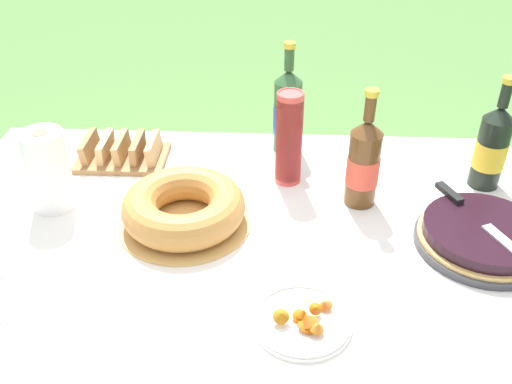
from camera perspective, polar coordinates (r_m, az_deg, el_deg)
The scene contains 12 objects.
garden_table at distance 1.47m, azimuth -1.22°, elevation -5.72°, with size 1.59×0.99×0.69m.
tablecloth at distance 1.44m, azimuth -1.25°, elevation -4.12°, with size 1.60×1.00×0.10m.
berry_tart at distance 1.46m, azimuth 21.74°, elevation -4.16°, with size 0.32×0.32×0.06m.
serving_knife at distance 1.46m, azimuth 21.31°, elevation -2.41°, with size 0.17×0.35×0.01m.
bundt_cake at distance 1.43m, azimuth -7.24°, elevation -1.58°, with size 0.34×0.34×0.10m.
cup_stack at distance 1.55m, azimuth 3.32°, elevation 5.35°, with size 0.07×0.07×0.27m.
cider_bottle_green at distance 1.71m, azimuth 3.17°, elevation 8.06°, with size 0.08×0.08×0.34m.
cider_bottle_amber at distance 1.48m, azimuth 10.70°, elevation 2.87°, with size 0.08×0.08×0.32m.
juice_bottle_red at distance 1.66m, azimuth 22.50°, elevation 4.16°, with size 0.09×0.09×0.32m.
snack_plate_near at distance 1.19m, azimuth 4.70°, elevation -12.62°, with size 0.21×0.21×0.06m.
paper_towel_roll at distance 1.54m, azimuth -20.07°, elevation 2.05°, with size 0.11×0.11×0.22m.
bread_board at distance 1.74m, azimuth -13.24°, elevation 3.87°, with size 0.26×0.18×0.07m.
Camera 1 is at (0.09, -1.13, 1.57)m, focal length 40.00 mm.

